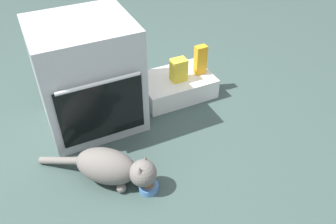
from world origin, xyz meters
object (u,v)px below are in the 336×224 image
object	(u,v)px
cat	(112,167)
oven	(88,76)
juice_carton	(200,60)
food_bowl	(149,187)
pantry_cabinet	(176,86)
snack_bag	(179,70)

from	to	relation	value
cat	oven	bearing A→B (deg)	127.07
oven	juice_carton	bearing A→B (deg)	0.04
food_bowl	juice_carton	bearing A→B (deg)	44.85
food_bowl	juice_carton	world-z (taller)	juice_carton
cat	juice_carton	size ratio (longest dim) A/B	2.61
oven	food_bowl	xyz separation A→B (m)	(0.10, -0.78, -0.36)
cat	pantry_cabinet	bearing A→B (deg)	83.81
oven	cat	size ratio (longest dim) A/B	1.24
pantry_cabinet	cat	xyz separation A→B (m)	(-0.75, -0.66, 0.04)
oven	cat	xyz separation A→B (m)	(-0.06, -0.63, -0.26)
oven	juice_carton	size ratio (longest dim) A/B	3.22
oven	cat	bearing A→B (deg)	-95.67
oven	snack_bag	distance (m)	0.71
juice_carton	cat	bearing A→B (deg)	-146.60
pantry_cabinet	snack_bag	distance (m)	0.18
juice_carton	snack_bag	size ratio (longest dim) A/B	1.33
oven	food_bowl	bearing A→B (deg)	-82.40
pantry_cabinet	juice_carton	size ratio (longest dim) A/B	2.41
food_bowl	snack_bag	world-z (taller)	snack_bag
pantry_cabinet	snack_bag	size ratio (longest dim) A/B	3.22
oven	food_bowl	world-z (taller)	oven
pantry_cabinet	juice_carton	bearing A→B (deg)	-7.50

